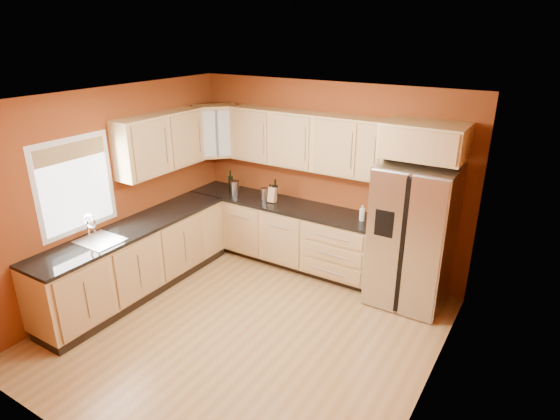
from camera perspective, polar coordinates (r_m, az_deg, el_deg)
name	(u,v)px	position (r m, az deg, el deg)	size (l,w,h in m)	color
floor	(245,331)	(5.55, -4.29, -14.47)	(4.00, 4.00, 0.00)	olive
ceiling	(237,101)	(4.54, -5.21, 13.13)	(4.00, 4.00, 0.00)	silver
wall_back	(327,178)	(6.51, 5.74, 3.93)	(4.00, 0.04, 2.60)	brown
wall_front	(74,323)	(3.69, -23.77, -12.53)	(4.00, 0.04, 2.60)	brown
wall_left	(113,193)	(6.23, -19.74, 1.92)	(0.04, 4.00, 2.60)	brown
wall_right	(435,277)	(4.15, 18.41, -7.79)	(0.04, 4.00, 2.60)	brown
base_cabinets_back	(282,233)	(6.82, 0.20, -2.87)	(2.90, 0.60, 0.88)	tan
base_cabinets_left	(137,260)	(6.34, -17.04, -5.88)	(0.60, 2.80, 0.88)	tan
countertop_back	(281,204)	(6.64, 0.16, 0.72)	(2.90, 0.62, 0.04)	black
countertop_left	(133,228)	(6.14, -17.44, -2.09)	(0.62, 2.80, 0.04)	black
upper_cabinets_back	(306,141)	(6.34, 3.20, 8.45)	(2.30, 0.33, 0.75)	tan
upper_cabinets_left	(160,143)	(6.42, -14.40, 7.97)	(0.33, 1.35, 0.75)	tan
corner_upper_cabinet	(215,131)	(6.99, -7.87, 9.50)	(0.62, 0.33, 0.75)	tan
over_fridge_cabinet	(425,140)	(5.60, 17.22, 8.12)	(0.92, 0.60, 0.40)	tan
refrigerator	(412,236)	(5.89, 15.80, -3.04)	(0.90, 0.75, 1.78)	#B0AFB4
window	(76,186)	(5.86, -23.65, 2.75)	(0.03, 0.90, 1.00)	white
sink_faucet	(98,229)	(5.80, -21.28, -2.19)	(0.50, 0.42, 0.30)	silver
canister_left	(265,194)	(6.73, -1.88, 2.00)	(0.11, 0.11, 0.18)	#B0AFB4
canister_right	(235,188)	(6.97, -5.54, 2.73)	(0.13, 0.13, 0.21)	#B0AFB4
wine_bottle_a	(231,181)	(7.13, -6.04, 3.59)	(0.07, 0.07, 0.31)	black
wine_bottle_b	(275,190)	(6.65, -0.58, 2.41)	(0.07, 0.07, 0.32)	black
knife_block	(273,195)	(6.64, -0.90, 1.90)	(0.11, 0.10, 0.21)	tan
soap_dispenser	(362,213)	(6.08, 9.98, -0.36)	(0.07, 0.07, 0.21)	silver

